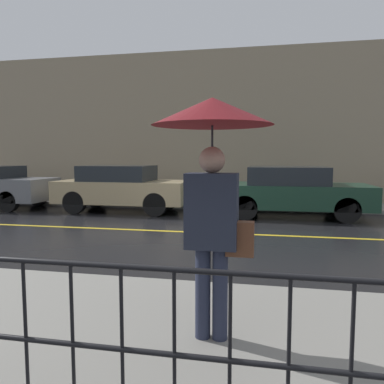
% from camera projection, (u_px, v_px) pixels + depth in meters
% --- Properties ---
extents(ground_plane, '(80.00, 80.00, 0.00)m').
position_uv_depth(ground_plane, '(178.00, 232.00, 8.78)').
color(ground_plane, black).
extents(sidewalk_near, '(28.00, 2.85, 0.13)m').
position_uv_depth(sidewalk_near, '(57.00, 326.00, 3.73)').
color(sidewalk_near, gray).
rests_on(sidewalk_near, ground_plane).
extents(sidewalk_far, '(28.00, 1.92, 0.13)m').
position_uv_depth(sidewalk_far, '(208.00, 204.00, 13.37)').
color(sidewalk_far, gray).
rests_on(sidewalk_far, ground_plane).
extents(lane_marking, '(25.20, 0.12, 0.01)m').
position_uv_depth(lane_marking, '(178.00, 231.00, 8.78)').
color(lane_marking, gold).
rests_on(lane_marking, ground_plane).
extents(building_storefront, '(28.00, 0.30, 5.73)m').
position_uv_depth(building_storefront, '(213.00, 128.00, 14.20)').
color(building_storefront, gray).
rests_on(building_storefront, ground_plane).
extents(pedestrian, '(1.04, 1.04, 2.12)m').
position_uv_depth(pedestrian, '(213.00, 151.00, 3.20)').
color(pedestrian, '#23283D').
rests_on(pedestrian, sidewalk_near).
extents(car_tan, '(4.17, 1.73, 1.48)m').
position_uv_depth(car_tan, '(122.00, 188.00, 11.96)').
color(car_tan, tan).
rests_on(car_tan, ground_plane).
extents(car_dark_green, '(4.31, 1.94, 1.47)m').
position_uv_depth(car_dark_green, '(291.00, 191.00, 10.94)').
color(car_dark_green, '#193828').
rests_on(car_dark_green, ground_plane).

